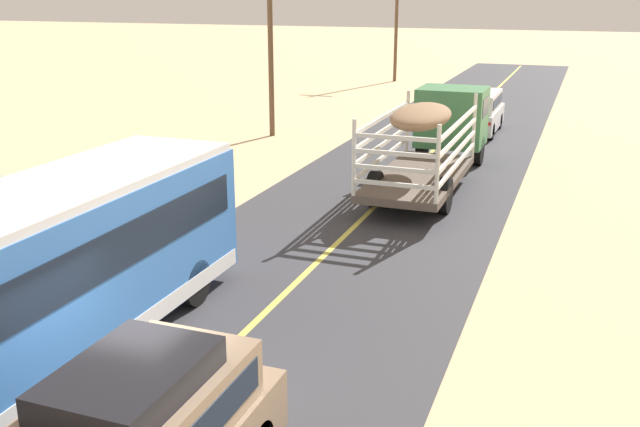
{
  "coord_description": "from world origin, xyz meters",
  "views": [
    {
      "loc": [
        5.85,
        -7.84,
        6.46
      ],
      "look_at": [
        0.0,
        7.85,
        1.23
      ],
      "focal_mm": 40.28,
      "sensor_mm": 36.0,
      "label": 1
    }
  ],
  "objects": [
    {
      "name": "car_far",
      "position": [
        1.1,
        25.97,
        1.09
      ],
      "size": [
        1.9,
        4.62,
        1.93
      ],
      "color": "silver",
      "rests_on": "road_surface"
    },
    {
      "name": "bus",
      "position": [
        -2.69,
        1.18,
        1.75
      ],
      "size": [
        2.54,
        10.0,
        3.21
      ],
      "color": "#3872C6",
      "rests_on": "road_surface"
    },
    {
      "name": "livestock_truck",
      "position": [
        1.04,
        17.36,
        1.79
      ],
      "size": [
        2.53,
        9.7,
        3.02
      ],
      "color": "#3F7F4C",
      "rests_on": "road_surface"
    },
    {
      "name": "power_pole_far",
      "position": [
        -7.69,
        44.28,
        4.3
      ],
      "size": [
        2.2,
        0.24,
        8.01
      ],
      "color": "brown",
      "rests_on": "ground"
    },
    {
      "name": "power_pole_mid",
      "position": [
        -7.69,
        22.15,
        4.42
      ],
      "size": [
        2.2,
        0.24,
        8.25
      ],
      "color": "brown",
      "rests_on": "ground"
    }
  ]
}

